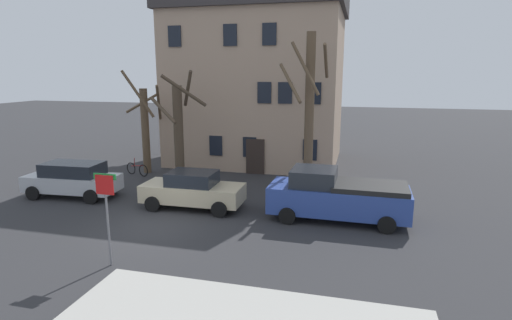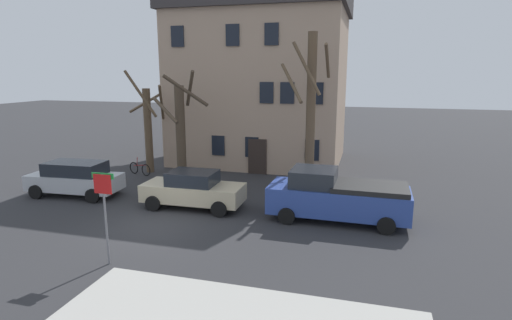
# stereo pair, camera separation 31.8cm
# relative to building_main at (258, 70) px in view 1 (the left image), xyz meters

# --- Properties ---
(ground_plane) EXTENTS (120.00, 120.00, 0.00)m
(ground_plane) POSITION_rel_building_main_xyz_m (-0.89, -13.37, -6.05)
(ground_plane) COLOR #2D2D30
(building_main) EXTENTS (11.21, 8.50, 11.91)m
(building_main) POSITION_rel_building_main_xyz_m (0.00, 0.00, 0.00)
(building_main) COLOR tan
(building_main) RESTS_ON ground_plane
(tree_bare_near) EXTENTS (2.97, 2.84, 6.07)m
(tree_bare_near) POSITION_rel_building_main_xyz_m (-5.57, -5.23, -3.21)
(tree_bare_near) COLOR brown
(tree_bare_near) RESTS_ON ground_plane
(tree_bare_mid) EXTENTS (3.09, 2.71, 6.06)m
(tree_bare_mid) POSITION_rel_building_main_xyz_m (-2.77, -6.71, -3.12)
(tree_bare_mid) COLOR #4C3D2D
(tree_bare_mid) RESTS_ON ground_plane
(tree_bare_far) EXTENTS (2.44, 2.38, 7.85)m
(tree_bare_far) POSITION_rel_building_main_xyz_m (4.25, -6.61, -1.91)
(tree_bare_far) COLOR brown
(tree_bare_far) RESTS_ON ground_plane
(car_silver_wagon) EXTENTS (4.55, 2.20, 1.69)m
(car_silver_wagon) POSITION_rel_building_main_xyz_m (-6.61, -10.63, -5.17)
(car_silver_wagon) COLOR #B7BABF
(car_silver_wagon) RESTS_ON ground_plane
(car_beige_sedan) EXTENTS (4.51, 2.02, 1.66)m
(car_beige_sedan) POSITION_rel_building_main_xyz_m (-0.29, -10.78, -5.22)
(car_beige_sedan) COLOR #C6B793
(car_beige_sedan) RESTS_ON ground_plane
(pickup_truck_blue) EXTENTS (5.63, 2.38, 2.09)m
(pickup_truck_blue) POSITION_rel_building_main_xyz_m (5.99, -10.69, -5.04)
(pickup_truck_blue) COLOR #2D4799
(pickup_truck_blue) RESTS_ON ground_plane
(street_sign_pole) EXTENTS (0.76, 0.07, 2.97)m
(street_sign_pole) POSITION_rel_building_main_xyz_m (-0.61, -16.62, -3.98)
(street_sign_pole) COLOR slate
(street_sign_pole) RESTS_ON ground_plane
(bicycle_leaning) EXTENTS (1.68, 0.59, 1.03)m
(bicycle_leaning) POSITION_rel_building_main_xyz_m (-5.79, -6.12, -5.68)
(bicycle_leaning) COLOR black
(bicycle_leaning) RESTS_ON ground_plane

